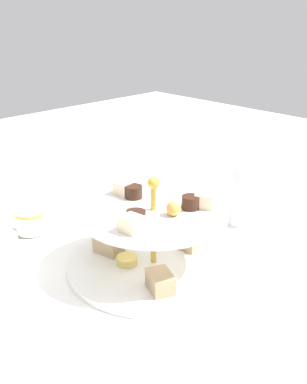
{
  "coord_description": "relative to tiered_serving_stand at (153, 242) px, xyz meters",
  "views": [
    {
      "loc": [
        0.5,
        0.51,
        0.43
      ],
      "look_at": [
        0.0,
        0.0,
        0.14
      ],
      "focal_mm": 44.51,
      "sensor_mm": 36.0,
      "label": 1
    }
  ],
  "objects": [
    {
      "name": "water_glass_short_left",
      "position": [
        0.2,
        -0.17,
        -0.02
      ],
      "size": [
        0.06,
        0.06,
        0.07
      ],
      "primitive_type": "cylinder",
      "color": "silver",
      "rests_on": "ground_plane"
    },
    {
      "name": "ground_plane",
      "position": [
        -0.0,
        -0.0,
        -0.05
      ],
      "size": [
        2.4,
        2.4,
        0.0
      ],
      "primitive_type": "plane",
      "color": "white"
    },
    {
      "name": "tiered_serving_stand",
      "position": [
        0.0,
        0.0,
        0.0
      ],
      "size": [
        0.3,
        0.3,
        0.17
      ],
      "color": "white",
      "rests_on": "ground_plane"
    },
    {
      "name": "water_glass_tall_right",
      "position": [
        -0.26,
        0.0,
        0.01
      ],
      "size": [
        0.07,
        0.07,
        0.12
      ],
      "primitive_type": "cylinder",
      "color": "silver",
      "rests_on": "ground_plane"
    },
    {
      "name": "butter_knife_right",
      "position": [
        -0.14,
        -0.27,
        -0.05
      ],
      "size": [
        0.15,
        0.1,
        0.0
      ],
      "primitive_type": "cube",
      "rotation": [
        0.0,
        0.0,
        5.73
      ],
      "color": "silver",
      "rests_on": "ground_plane"
    },
    {
      "name": "teacup_with_saucer",
      "position": [
        0.09,
        -0.26,
        -0.02
      ],
      "size": [
        0.09,
        0.09,
        0.05
      ],
      "color": "white",
      "rests_on": "ground_plane"
    }
  ]
}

